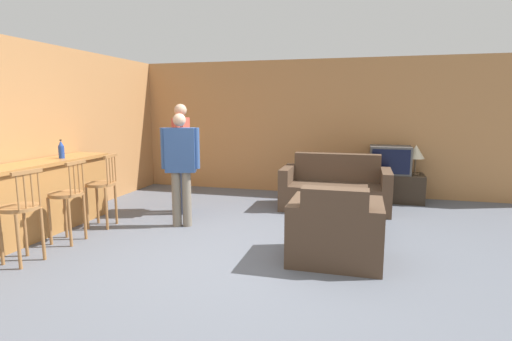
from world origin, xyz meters
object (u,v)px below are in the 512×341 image
(tv, at_px, (390,160))
(bottle, at_px, (61,150))
(couch_far, at_px, (335,190))
(table_lamp, at_px, (416,153))
(bar_chair_far, at_px, (102,188))
(tv_unit, at_px, (388,187))
(bar_chair_near, at_px, (21,214))
(coffee_table, at_px, (345,207))
(armchair_near, at_px, (335,233))
(person_by_counter, at_px, (181,163))
(person_by_window, at_px, (182,152))
(bar_chair_mid, at_px, (67,199))

(tv, xyz_separation_m, bottle, (-4.60, -2.80, 0.34))
(couch_far, bearing_deg, table_lamp, 31.69)
(bar_chair_far, xyz_separation_m, tv_unit, (4.03, 2.73, -0.30))
(tv, relative_size, table_lamp, 1.33)
(bar_chair_near, distance_m, coffee_table, 3.91)
(coffee_table, bearing_deg, bar_chair_near, -148.99)
(armchair_near, bearing_deg, table_lamp, 69.88)
(bottle, height_order, person_by_counter, person_by_counter)
(bar_chair_near, bearing_deg, couch_far, 46.52)
(bar_chair_near, relative_size, tv_unit, 0.87)
(person_by_counter, bearing_deg, bar_chair_far, -163.80)
(table_lamp, bearing_deg, person_by_counter, -144.49)
(bar_chair_near, xyz_separation_m, armchair_near, (3.29, 0.92, -0.23))
(tv_unit, height_order, table_lamp, table_lamp)
(person_by_counter, bearing_deg, tv, 39.23)
(bar_chair_far, height_order, person_by_window, person_by_window)
(tv, bearing_deg, coffee_table, -107.94)
(bar_chair_mid, bearing_deg, table_lamp, 37.45)
(tv, bearing_deg, couch_far, -137.72)
(bar_chair_near, distance_m, tv, 5.77)
(table_lamp, bearing_deg, person_by_window, -154.94)
(armchair_near, bearing_deg, bar_chair_far, 171.79)
(table_lamp, bearing_deg, bar_chair_mid, -142.55)
(bottle, bearing_deg, coffee_table, 10.02)
(tv_unit, distance_m, bottle, 5.45)
(bar_chair_mid, height_order, couch_far, bar_chair_mid)
(table_lamp, bearing_deg, bar_chair_near, -137.27)
(armchair_near, bearing_deg, coffee_table, 86.83)
(bar_chair_mid, bearing_deg, tv_unit, 40.29)
(couch_far, height_order, table_lamp, table_lamp)
(coffee_table, height_order, tv_unit, tv_unit)
(tv_unit, bearing_deg, bar_chair_near, -134.36)
(couch_far, xyz_separation_m, person_by_window, (-2.36, -0.90, 0.67))
(couch_far, distance_m, bottle, 4.27)
(bar_chair_near, bearing_deg, bar_chair_far, 90.00)
(bar_chair_mid, xyz_separation_m, person_by_window, (0.77, 1.69, 0.43))
(armchair_near, height_order, tv, tv)
(tv_unit, bearing_deg, coffee_table, -107.91)
(person_by_counter, bearing_deg, bottle, -166.78)
(armchair_near, distance_m, tv_unit, 3.29)
(bottle, distance_m, table_lamp, 5.76)
(bar_chair_far, distance_m, tv_unit, 4.88)
(bar_chair_far, distance_m, coffee_table, 3.41)
(bar_chair_far, height_order, bottle, bottle)
(bar_chair_near, distance_m, armchair_near, 3.42)
(coffee_table, xyz_separation_m, person_by_window, (-2.58, 0.38, 0.63))
(couch_far, xyz_separation_m, tv_unit, (0.90, 0.82, -0.07))
(couch_far, bearing_deg, bar_chair_near, -133.48)
(armchair_near, bearing_deg, couch_far, 93.81)
(armchair_near, xyz_separation_m, person_by_counter, (-2.21, 0.79, 0.59))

